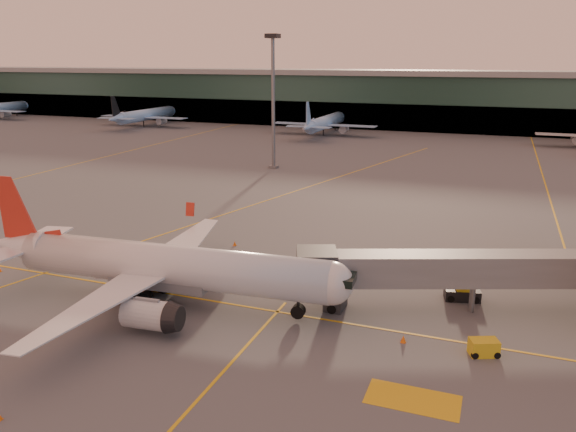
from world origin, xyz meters
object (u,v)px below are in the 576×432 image
(pushback_tug, at_px, (462,293))
(main_airplane, at_px, (159,266))
(gpu_cart, at_px, (484,348))
(catering_truck, at_px, (130,267))

(pushback_tug, bearing_deg, main_airplane, -171.12)
(main_airplane, height_order, gpu_cart, main_airplane)
(main_airplane, xyz_separation_m, catering_truck, (-3.82, 0.89, -0.89))
(gpu_cart, distance_m, pushback_tug, 10.04)
(main_airplane, relative_size, gpu_cart, 14.62)
(catering_truck, xyz_separation_m, gpu_cart, (31.35, -0.47, -1.99))
(main_airplane, bearing_deg, catering_truck, 162.40)
(gpu_cart, bearing_deg, main_airplane, 158.13)
(main_airplane, xyz_separation_m, gpu_cart, (27.52, 0.42, -2.88))
(gpu_cart, height_order, pushback_tug, pushback_tug)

